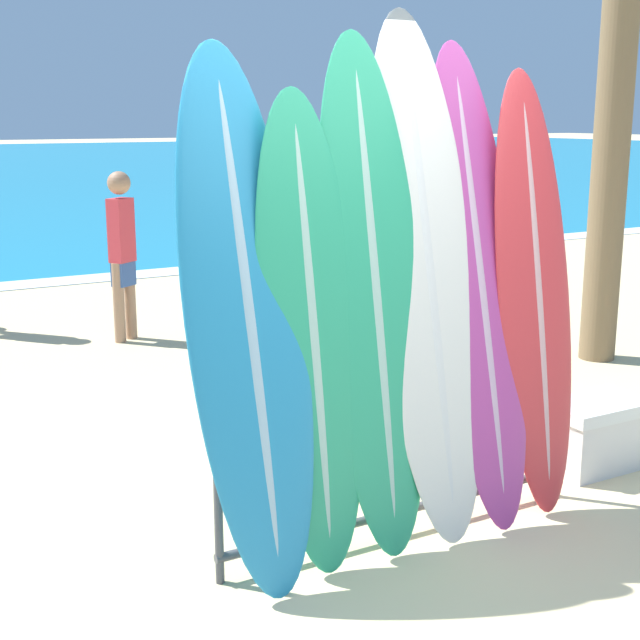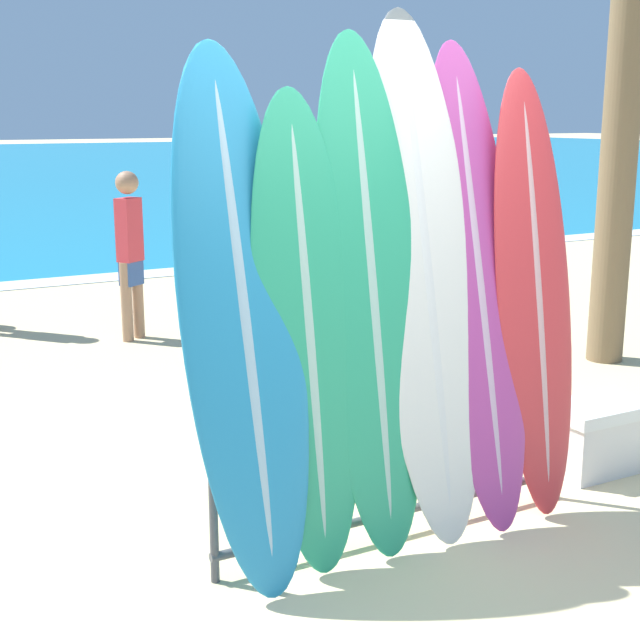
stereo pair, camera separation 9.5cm
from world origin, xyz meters
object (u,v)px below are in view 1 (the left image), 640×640
object	(u,v)px
surfboard_slot_0	(246,319)
person_far_right	(242,245)
surfboard_slot_2	(374,297)
surfboard_slot_4	(479,286)
person_far_left	(122,250)
cooler_box	(595,434)
surfboard_slot_5	(534,294)
surfboard_slot_1	(311,335)
surfboard_slot_3	(427,278)
surfboard_rack	(400,441)

from	to	relation	value
surfboard_slot_0	person_far_right	bearing A→B (deg)	65.74
surfboard_slot_2	person_far_right	size ratio (longest dim) A/B	1.57
surfboard_slot_4	person_far_left	distance (m)	4.54
surfboard_slot_4	cooler_box	size ratio (longest dim) A/B	4.01
surfboard_slot_5	person_far_right	xyz separation A→B (m)	(0.31, 4.33, -0.30)
surfboard_slot_1	surfboard_slot_4	xyz separation A→B (m)	(0.99, 0.04, 0.12)
surfboard_slot_5	person_far_right	world-z (taller)	surfboard_slot_5
surfboard_slot_2	person_far_left	distance (m)	4.53
surfboard_slot_3	person_far_left	xyz separation A→B (m)	(-0.14, 4.49, -0.43)
surfboard_slot_3	surfboard_slot_4	distance (m)	0.32
person_far_left	person_far_right	size ratio (longest dim) A/B	1.01
surfboard_rack	surfboard_slot_4	size ratio (longest dim) A/B	0.81
surfboard_slot_2	surfboard_slot_3	size ratio (longest dim) A/B	0.95
person_far_right	surfboard_slot_3	bearing A→B (deg)	-88.55
surfboard_slot_1	surfboard_slot_4	world-z (taller)	surfboard_slot_4
surfboard_slot_4	surfboard_rack	bearing A→B (deg)	-174.51
person_far_left	cooler_box	bearing A→B (deg)	74.26
surfboard_slot_0	surfboard_slot_5	world-z (taller)	surfboard_slot_0
person_far_left	surfboard_slot_3	bearing A→B (deg)	57.48
surfboard_slot_1	cooler_box	world-z (taller)	surfboard_slot_1
surfboard_slot_4	surfboard_slot_1	bearing A→B (deg)	-177.54
surfboard_slot_0	cooler_box	distance (m)	2.52
surfboard_slot_4	person_far_right	world-z (taller)	surfboard_slot_4
surfboard_slot_5	surfboard_slot_3	bearing A→B (deg)	175.37
surfboard_slot_1	person_far_left	world-z (taller)	surfboard_slot_1
surfboard_slot_4	surfboard_slot_3	bearing A→B (deg)	178.60
surfboard_slot_0	cooler_box	bearing A→B (deg)	3.01
person_far_right	surfboard_slot_0	bearing A→B (deg)	-100.18
cooler_box	surfboard_slot_1	bearing A→B (deg)	-175.71
surfboard_slot_1	surfboard_slot_3	bearing A→B (deg)	4.26
surfboard_slot_3	surfboard_slot_4	world-z (taller)	surfboard_slot_3
surfboard_slot_2	surfboard_rack	bearing A→B (deg)	-12.54
surfboard_slot_0	person_far_left	size ratio (longest dim) A/B	1.52
surfboard_rack	surfboard_slot_1	xyz separation A→B (m)	(-0.49, 0.00, 0.60)
surfboard_slot_2	surfboard_slot_4	xyz separation A→B (m)	(0.64, 0.02, -0.01)
surfboard_slot_3	cooler_box	bearing A→B (deg)	4.31
person_far_right	surfboard_slot_1	bearing A→B (deg)	-96.57
surfboard_slot_5	surfboard_slot_4	bearing A→B (deg)	172.34
surfboard_slot_3	surfboard_slot_5	world-z (taller)	surfboard_slot_3
surfboard_slot_3	person_far_left	bearing A→B (deg)	91.85
surfboard_rack	surfboard_slot_4	world-z (taller)	surfboard_slot_4
surfboard_slot_1	surfboard_slot_3	size ratio (longest dim) A/B	0.85
surfboard_slot_0	cooler_box	size ratio (longest dim) A/B	3.94
surfboard_slot_2	cooler_box	xyz separation A→B (m)	(1.66, 0.12, -1.01)
surfboard_slot_3	person_far_right	world-z (taller)	surfboard_slot_3
surfboard_slot_0	surfboard_slot_4	bearing A→B (deg)	0.60
surfboard_rack	surfboard_slot_2	size ratio (longest dim) A/B	0.81
surfboard_slot_1	person_far_right	distance (m)	4.63
surfboard_rack	surfboard_slot_2	distance (m)	0.74
surfboard_rack	surfboard_slot_5	distance (m)	1.05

